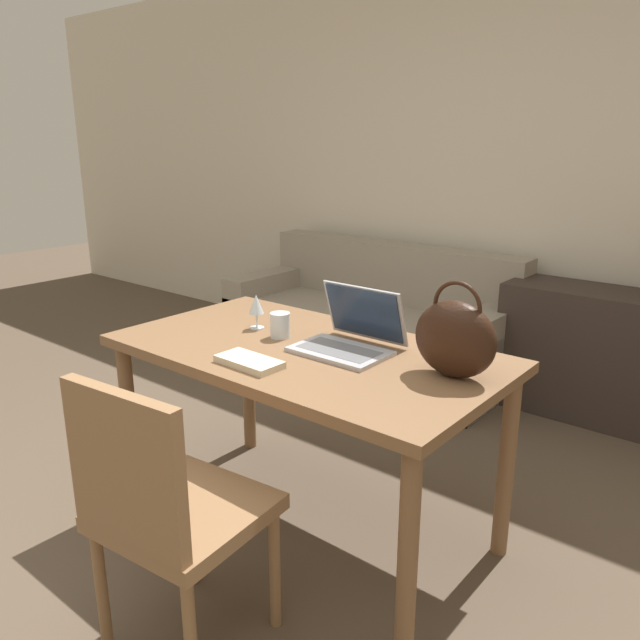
% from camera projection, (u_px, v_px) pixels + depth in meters
% --- Properties ---
extents(ground_plane, '(14.00, 14.00, 0.00)m').
position_uv_depth(ground_plane, '(155.00, 605.00, 2.11)').
color(ground_plane, brown).
extents(wall_back, '(10.00, 0.06, 2.70)m').
position_uv_depth(wall_back, '(520.00, 166.00, 3.83)').
color(wall_back, beige).
rests_on(wall_back, ground_plane).
extents(dining_table, '(1.46, 0.80, 0.77)m').
position_uv_depth(dining_table, '(306.00, 370.00, 2.34)').
color(dining_table, brown).
rests_on(dining_table, ground_plane).
extents(chair, '(0.48, 0.48, 0.91)m').
position_uv_depth(chair, '(165.00, 506.00, 1.77)').
color(chair, olive).
rests_on(chair, ground_plane).
extents(couch, '(1.94, 0.82, 0.82)m').
position_uv_depth(couch, '(370.00, 327.00, 4.22)').
color(couch, gray).
rests_on(couch, ground_plane).
extents(sideboard, '(1.23, 0.40, 0.73)m').
position_uv_depth(sideboard, '(616.00, 359.00, 3.39)').
color(sideboard, '#332823').
rests_on(sideboard, ground_plane).
extents(laptop, '(0.34, 0.30, 0.23)m').
position_uv_depth(laptop, '(352.00, 333.00, 2.29)').
color(laptop, '#ADADB2').
rests_on(laptop, dining_table).
extents(drinking_glass, '(0.08, 0.08, 0.10)m').
position_uv_depth(drinking_glass, '(280.00, 325.00, 2.42)').
color(drinking_glass, silver).
rests_on(drinking_glass, dining_table).
extents(wine_glass, '(0.06, 0.06, 0.14)m').
position_uv_depth(wine_glass, '(256.00, 306.00, 2.52)').
color(wine_glass, silver).
rests_on(wine_glass, dining_table).
extents(handbag, '(0.28, 0.14, 0.32)m').
position_uv_depth(handbag, '(455.00, 338.00, 2.00)').
color(handbag, black).
rests_on(handbag, dining_table).
extents(book, '(0.24, 0.12, 0.02)m').
position_uv_depth(book, '(249.00, 362.00, 2.14)').
color(book, beige).
rests_on(book, dining_table).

